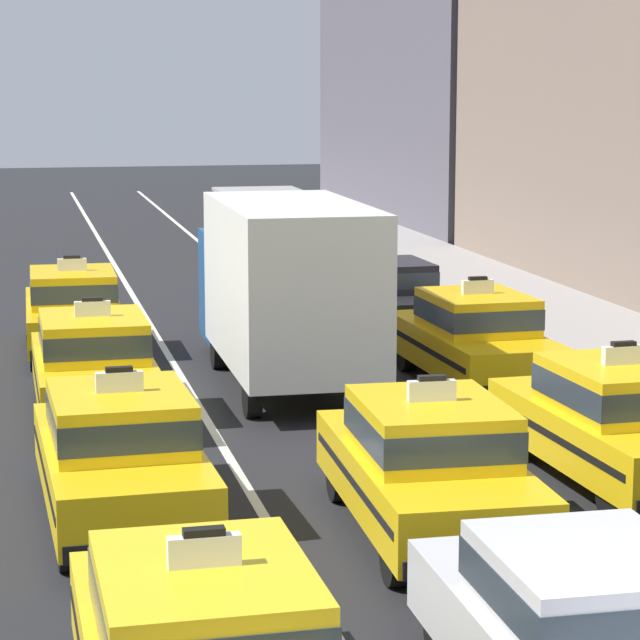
# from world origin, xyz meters

# --- Properties ---
(lane_stripe_left_center) EXTENTS (0.14, 80.00, 0.01)m
(lane_stripe_left_center) POSITION_xyz_m (-1.60, 20.00, 0.00)
(lane_stripe_left_center) COLOR silver
(lane_stripe_left_center) RESTS_ON ground
(lane_stripe_center_right) EXTENTS (0.14, 80.00, 0.01)m
(lane_stripe_center_right) POSITION_xyz_m (1.60, 20.00, 0.00)
(lane_stripe_center_right) COLOR silver
(lane_stripe_center_right) RESTS_ON ground
(taxi_left_second) EXTENTS (1.95, 4.61, 1.96)m
(taxi_left_second) POSITION_xyz_m (-3.33, 8.57, 0.88)
(taxi_left_second) COLOR black
(taxi_left_second) RESTS_ON ground
(taxi_left_third) EXTENTS (1.86, 4.58, 1.96)m
(taxi_left_third) POSITION_xyz_m (-3.32, 14.02, 0.88)
(taxi_left_third) COLOR black
(taxi_left_third) RESTS_ON ground
(taxi_left_fourth) EXTENTS (1.87, 4.58, 1.96)m
(taxi_left_fourth) POSITION_xyz_m (-3.38, 19.44, 0.88)
(taxi_left_fourth) COLOR black
(taxi_left_fourth) RESTS_ON ground
(sedan_center_nearest) EXTENTS (1.81, 4.32, 1.58)m
(sedan_center_nearest) POSITION_xyz_m (-0.07, 2.29, 0.85)
(sedan_center_nearest) COLOR black
(sedan_center_nearest) RESTS_ON ground
(taxi_center_second) EXTENTS (1.97, 4.62, 1.96)m
(taxi_center_second) POSITION_xyz_m (0.14, 7.30, 0.88)
(taxi_center_second) COLOR black
(taxi_center_second) RESTS_ON ground
(box_truck_center_third) EXTENTS (2.36, 6.98, 3.27)m
(box_truck_center_third) POSITION_xyz_m (0.11, 15.88, 1.78)
(box_truck_center_third) COLOR black
(box_truck_center_third) RESTS_ON ground
(taxi_right_second) EXTENTS (1.97, 4.62, 1.96)m
(taxi_right_second) POSITION_xyz_m (3.18, 8.77, 0.88)
(taxi_right_second) COLOR black
(taxi_right_second) RESTS_ON ground
(taxi_right_third) EXTENTS (1.94, 4.61, 1.96)m
(taxi_right_third) POSITION_xyz_m (3.32, 14.92, 0.88)
(taxi_right_third) COLOR black
(taxi_right_third) RESTS_ON ground
(sedan_right_fourth) EXTENTS (1.85, 4.34, 1.58)m
(sedan_right_fourth) POSITION_xyz_m (3.17, 20.06, 0.85)
(sedan_right_fourth) COLOR black
(sedan_right_fourth) RESTS_ON ground
(sedan_right_fifth) EXTENTS (1.91, 4.36, 1.58)m
(sedan_right_fifth) POSITION_xyz_m (3.11, 25.59, 0.85)
(sedan_right_fifth) COLOR black
(sedan_right_fifth) RESTS_ON ground
(taxi_right_sixth) EXTENTS (1.93, 4.60, 1.96)m
(taxi_right_sixth) POSITION_xyz_m (3.15, 31.31, 0.88)
(taxi_right_sixth) COLOR black
(taxi_right_sixth) RESTS_ON ground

